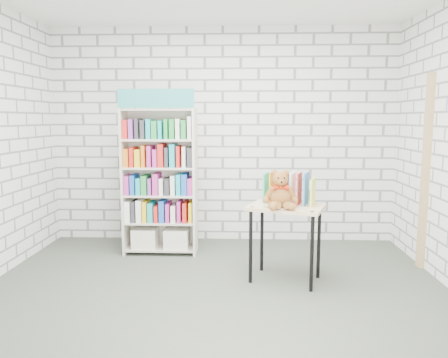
{
  "coord_description": "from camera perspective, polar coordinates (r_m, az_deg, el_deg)",
  "views": [
    {
      "loc": [
        0.24,
        -3.78,
        1.62
      ],
      "look_at": [
        0.06,
        0.95,
        0.97
      ],
      "focal_mm": 35.0,
      "sensor_mm": 36.0,
      "label": 1
    }
  ],
  "objects": [
    {
      "name": "ground",
      "position": [
        4.12,
        -1.36,
        -15.32
      ],
      "size": [
        4.5,
        4.5,
        0.0
      ],
      "primitive_type": "plane",
      "color": "#3E453A",
      "rests_on": "ground"
    },
    {
      "name": "display_table",
      "position": [
        4.39,
        8.07,
        -4.85
      ],
      "size": [
        0.84,
        0.7,
        0.77
      ],
      "color": "tan",
      "rests_on": "ground"
    },
    {
      "name": "room_shell",
      "position": [
        3.79,
        -1.45,
        10.33
      ],
      "size": [
        4.52,
        4.02,
        2.81
      ],
      "color": "silver",
      "rests_on": "ground"
    },
    {
      "name": "table_books",
      "position": [
        4.45,
        8.49,
        -1.32
      ],
      "size": [
        0.54,
        0.37,
        0.3
      ],
      "color": "#29B395",
      "rests_on": "display_table"
    },
    {
      "name": "bookshelf",
      "position": [
        5.27,
        -8.35,
        -0.15
      ],
      "size": [
        0.87,
        0.34,
        1.96
      ],
      "color": "beige",
      "rests_on": "ground"
    },
    {
      "name": "door_trim",
      "position": [
        5.16,
        24.83,
        0.78
      ],
      "size": [
        0.05,
        0.12,
        2.1
      ],
      "primitive_type": "cube",
      "color": "tan",
      "rests_on": "ground"
    },
    {
      "name": "teddy_bear",
      "position": [
        4.25,
        7.38,
        -1.77
      ],
      "size": [
        0.34,
        0.31,
        0.37
      ],
      "color": "brown",
      "rests_on": "display_table"
    }
  ]
}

